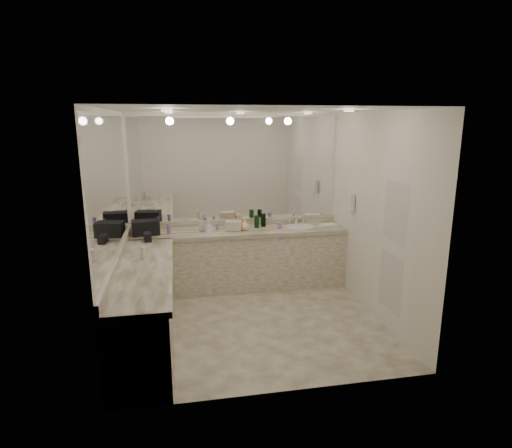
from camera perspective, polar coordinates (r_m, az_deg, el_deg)
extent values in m
plane|color=beige|center=(5.59, -0.40, -12.75)|extent=(3.20, 3.20, 0.00)
plane|color=white|center=(5.01, -0.45, 14.96)|extent=(3.20, 3.20, 0.00)
cube|color=silver|center=(6.60, -2.74, 3.26)|extent=(3.20, 0.02, 2.60)
cube|color=silver|center=(5.12, -18.33, -0.44)|extent=(0.02, 3.00, 2.60)
cube|color=silver|center=(5.65, 15.77, 1.01)|extent=(0.02, 3.00, 2.60)
cube|color=silver|center=(6.53, -2.29, -4.83)|extent=(3.20, 0.60, 0.84)
cube|color=beige|center=(6.39, -2.31, -1.03)|extent=(3.20, 0.64, 0.06)
cube|color=silver|center=(5.08, -14.61, -10.78)|extent=(0.60, 2.40, 0.84)
cube|color=beige|center=(4.92, -14.81, -5.98)|extent=(0.64, 2.42, 0.06)
cube|color=beige|center=(6.65, -2.69, 0.26)|extent=(3.20, 0.04, 0.10)
cube|color=beige|center=(5.21, -17.83, -4.17)|extent=(0.04, 3.00, 0.10)
cube|color=white|center=(6.52, -2.78, 7.35)|extent=(3.12, 0.01, 1.55)
cube|color=white|center=(5.03, -18.60, 4.83)|extent=(0.01, 2.92, 1.55)
cylinder|color=white|center=(6.59, 5.86, -0.41)|extent=(0.44, 0.44, 0.03)
cube|color=silver|center=(6.77, 5.38, 0.63)|extent=(0.24, 0.16, 0.14)
cube|color=white|center=(6.24, 12.61, 2.82)|extent=(0.06, 0.10, 0.24)
cube|color=white|center=(5.27, 17.85, -2.81)|extent=(0.02, 0.82, 2.10)
cube|color=black|center=(6.28, -14.50, -0.43)|extent=(0.41, 0.29, 0.21)
cube|color=black|center=(5.95, -14.25, -1.70)|extent=(0.12, 0.21, 0.11)
cube|color=beige|center=(6.32, -3.04, -0.28)|extent=(0.26, 0.20, 0.14)
cube|color=white|center=(6.63, 9.57, -0.21)|extent=(0.28, 0.21, 0.04)
cylinder|color=white|center=(5.20, -14.75, -3.69)|extent=(0.06, 0.06, 0.15)
imported|color=beige|center=(6.33, -7.27, 0.03)|extent=(0.10, 0.10, 0.22)
imported|color=white|center=(6.23, -6.38, -0.38)|extent=(0.10, 0.10, 0.17)
imported|color=#FFE99F|center=(6.33, -1.51, -0.11)|extent=(0.14, 0.14, 0.17)
cylinder|color=#12471B|center=(6.56, 1.01, 0.55)|extent=(0.07, 0.07, 0.20)
cylinder|color=#12471B|center=(6.48, 0.08, 0.32)|extent=(0.07, 0.07, 0.19)
cylinder|color=#12471B|center=(6.58, 0.92, 0.56)|extent=(0.06, 0.06, 0.20)
cylinder|color=#9966B2|center=(6.33, -6.38, -0.66)|extent=(0.04, 0.04, 0.06)
cylinder|color=#9966B2|center=(6.27, -11.53, -0.63)|extent=(0.06, 0.06, 0.14)
cylinder|color=white|center=(6.32, -13.60, -0.70)|extent=(0.04, 0.04, 0.12)
cylinder|color=#9966B2|center=(6.44, 3.18, -0.21)|extent=(0.06, 0.06, 0.10)
cylinder|color=#9966B2|center=(6.38, -2.00, -0.37)|extent=(0.04, 0.04, 0.09)
cylinder|color=#3F3F4C|center=(6.40, -13.06, -0.39)|extent=(0.05, 0.05, 0.15)
cylinder|color=#E0B28C|center=(6.39, -3.46, -0.20)|extent=(0.06, 0.06, 0.12)
cylinder|color=#9966B2|center=(6.37, -5.21, -0.40)|extent=(0.04, 0.04, 0.09)
cylinder|color=#E0B28C|center=(6.34, -13.99, -0.66)|extent=(0.06, 0.06, 0.13)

